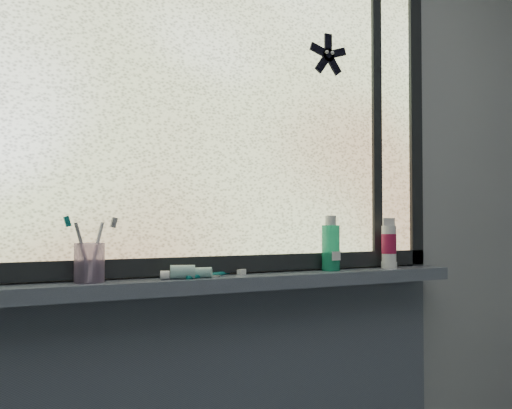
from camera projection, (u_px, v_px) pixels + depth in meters
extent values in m
cube|color=#9EA3A8|center=(211.00, 197.00, 1.69)|extent=(3.00, 0.01, 2.50)
cube|color=#515B6C|center=(221.00, 283.00, 1.62)|extent=(1.62, 0.14, 0.04)
cube|color=silver|center=(214.00, 102.00, 1.68)|extent=(1.50, 0.01, 1.00)
cube|color=black|center=(214.00, 265.00, 1.66)|extent=(1.60, 0.03, 0.05)
cube|color=black|center=(414.00, 122.00, 2.04)|extent=(0.05, 0.03, 1.10)
cube|color=black|center=(375.00, 118.00, 1.96)|extent=(0.03, 0.03, 1.00)
cylinder|color=#B393C2|center=(89.00, 263.00, 1.46)|extent=(0.08, 0.08, 0.10)
cylinder|color=#22B07F|center=(331.00, 243.00, 1.81)|extent=(0.07, 0.07, 0.14)
cylinder|color=silver|center=(389.00, 241.00, 1.90)|extent=(0.06, 0.06, 0.12)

